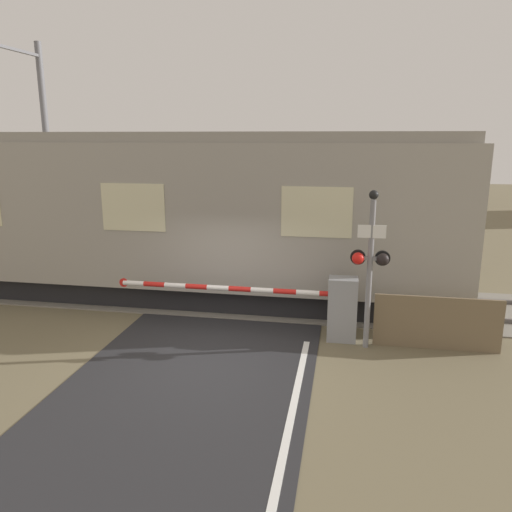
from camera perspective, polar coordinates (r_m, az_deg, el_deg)
ground_plane at (r=10.02m, az=-5.69°, el=-11.29°), size 80.00×80.00×0.00m
track_bed at (r=13.29m, az=-1.39°, el=-4.79°), size 36.00×3.20×0.13m
train at (r=13.43m, az=-11.14°, el=4.70°), size 15.45×3.05×4.30m
crossing_barrier at (r=10.62m, az=7.96°, el=-5.68°), size 5.26×0.44×1.35m
signal_post at (r=10.03m, az=12.92°, el=-0.54°), size 0.77×0.26×3.20m
catenary_pole at (r=16.83m, az=-22.73°, el=10.46°), size 0.20×1.90×6.90m
roadside_fence at (r=10.70m, az=19.98°, el=-7.24°), size 2.48×0.06×1.10m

